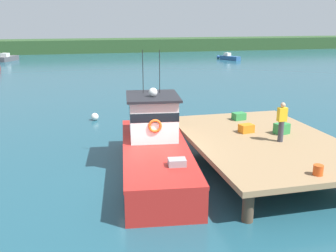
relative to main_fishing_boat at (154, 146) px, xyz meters
The scene contains 12 objects.
ground_plane 1.26m from the main_fishing_boat, 110.54° to the right, with size 200.00×200.00×0.00m, color #1E4C5B.
dock 4.59m from the main_fishing_boat, ahead, with size 6.00×9.00×1.20m.
main_fishing_boat is the anchor object (origin of this frame).
crate_stack_mid_dock 4.24m from the main_fishing_boat, ahead, with size 0.60×0.44×0.36m, color orange.
crate_single_far 5.39m from the main_fishing_boat, 26.77° to the left, with size 0.60×0.44×0.35m, color #2D8442.
crate_single_by_cleat 5.64m from the main_fishing_boat, ahead, with size 0.60×0.44×0.46m, color #2D8442.
bait_bucket 6.38m from the main_fishing_boat, 46.31° to the right, with size 0.32×0.32×0.34m, color #E04C19.
deckhand_by_the_boat 5.25m from the main_fishing_boat, 13.60° to the right, with size 0.36×0.22×1.63m.
moored_boat_far_right 48.45m from the main_fishing_boat, 105.55° to the left, with size 2.85×4.86×1.24m.
moored_boat_far_left 45.52m from the main_fishing_boat, 63.67° to the left, with size 2.65×4.10×1.06m.
mooring_buoy_inshore 8.84m from the main_fishing_boat, 103.06° to the left, with size 0.46×0.46×0.46m, color silver.
far_shoreline 61.28m from the main_fishing_boat, 90.25° to the left, with size 120.00×8.00×2.40m, color #284723.
Camera 1 is at (-2.62, -13.58, 5.99)m, focal length 40.15 mm.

